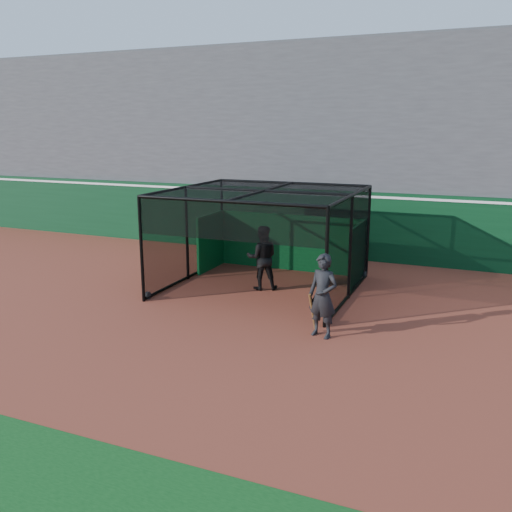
% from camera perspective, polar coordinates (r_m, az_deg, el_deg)
% --- Properties ---
extents(ground, '(120.00, 120.00, 0.00)m').
position_cam_1_polar(ground, '(13.40, -5.76, -7.44)').
color(ground, brown).
rests_on(ground, ground).
extents(outfield_wall, '(50.00, 0.50, 2.50)m').
position_cam_1_polar(outfield_wall, '(20.69, 5.42, 3.69)').
color(outfield_wall, '#093619').
rests_on(outfield_wall, ground).
extents(grandstand, '(50.00, 7.85, 8.95)m').
position_cam_1_polar(grandstand, '(24.03, 8.35, 12.60)').
color(grandstand, '#4C4C4F').
rests_on(grandstand, ground).
extents(batting_cage, '(5.32, 5.08, 2.95)m').
position_cam_1_polar(batting_cage, '(16.12, 0.82, 1.65)').
color(batting_cage, black).
rests_on(batting_cage, ground).
extents(batter, '(1.16, 1.06, 1.93)m').
position_cam_1_polar(batter, '(16.13, 0.66, -0.18)').
color(batter, black).
rests_on(batter, ground).
extents(on_deck_player, '(0.81, 0.64, 1.97)m').
position_cam_1_polar(on_deck_player, '(12.54, 7.04, -4.20)').
color(on_deck_player, black).
rests_on(on_deck_player, ground).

